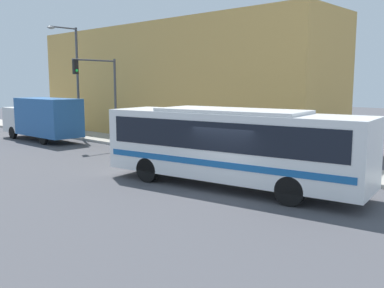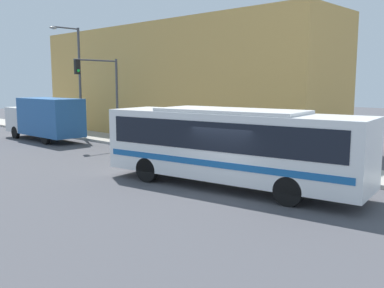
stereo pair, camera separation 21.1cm
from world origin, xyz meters
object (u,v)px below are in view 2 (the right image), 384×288
city_bus (230,142)px  delivery_truck (45,117)px  traffic_light_pole (103,85)px  pedestrian_near_corner (231,138)px  fire_hydrant (217,150)px  street_lamp (76,73)px  parking_meter (146,132)px

city_bus → delivery_truck: city_bus is taller
traffic_light_pole → pedestrian_near_corner: traffic_light_pole is taller
fire_hydrant → street_lamp: (-0.03, 13.63, 4.29)m
delivery_truck → pedestrian_near_corner: size_ratio=4.52×
city_bus → traffic_light_pole: (3.47, 13.33, 2.14)m
street_lamp → pedestrian_near_corner: street_lamp is taller
fire_hydrant → traffic_light_pole: bearing=96.0°
pedestrian_near_corner → parking_meter: bearing=104.5°
city_bus → traffic_light_pole: bearing=67.1°
fire_hydrant → pedestrian_near_corner: 1.57m
traffic_light_pole → city_bus: bearing=-104.6°
city_bus → delivery_truck: size_ratio=1.42×
city_bus → fire_hydrant: city_bus is taller
traffic_light_pole → fire_hydrant: bearing=-84.0°
traffic_light_pole → pedestrian_near_corner: size_ratio=3.23×
traffic_light_pole → parking_meter: size_ratio=4.37×
city_bus → parking_meter: (4.41, 10.22, -0.78)m
city_bus → street_lamp: (4.39, 17.99, 3.02)m
fire_hydrant → parking_meter: 5.88m
pedestrian_near_corner → fire_hydrant: bearing=-173.4°
fire_hydrant → delivery_truck: bearing=100.2°
street_lamp → parking_meter: bearing=-89.8°
city_bus → street_lamp: bearing=68.0°
city_bus → pedestrian_near_corner: city_bus is taller
street_lamp → pedestrian_near_corner: bearing=-83.6°
fire_hydrant → pedestrian_near_corner: size_ratio=0.43×
pedestrian_near_corner → city_bus: bearing=-142.5°
parking_meter → pedestrian_near_corner: (1.47, -5.69, 0.01)m
parking_meter → street_lamp: 8.65m
city_bus → pedestrian_near_corner: size_ratio=6.40×
city_bus → street_lamp: size_ratio=1.37×
traffic_light_pole → street_lamp: street_lamp is taller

